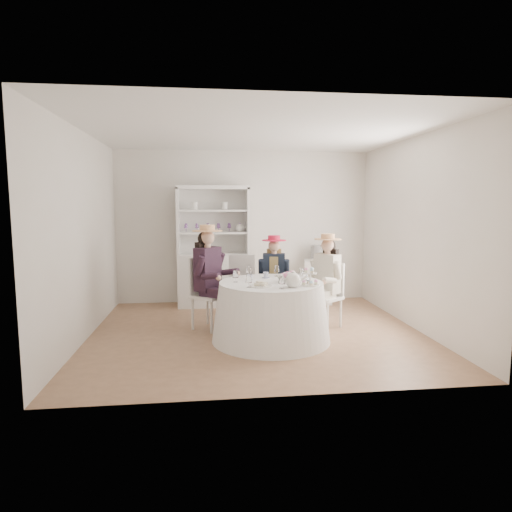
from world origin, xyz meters
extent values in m
plane|color=#855E42|center=(0.00, 0.00, 0.00)|extent=(4.50, 4.50, 0.00)
plane|color=white|center=(0.00, 0.00, 2.70)|extent=(4.50, 4.50, 0.00)
plane|color=silver|center=(0.00, 2.00, 1.35)|extent=(4.50, 0.00, 4.50)
plane|color=silver|center=(0.00, -2.00, 1.35)|extent=(4.50, 0.00, 4.50)
plane|color=silver|center=(-2.25, 0.00, 1.35)|extent=(0.00, 4.50, 4.50)
plane|color=silver|center=(2.25, 0.00, 1.35)|extent=(0.00, 4.50, 4.50)
cone|color=white|center=(0.14, -0.35, 0.37)|extent=(1.53, 1.53, 0.74)
cylinder|color=white|center=(0.14, -0.35, 0.75)|extent=(1.33, 1.33, 0.02)
cube|color=silver|center=(-0.56, 1.68, 0.46)|extent=(1.27, 0.61, 0.92)
cube|color=silver|center=(-0.56, 1.88, 1.48)|extent=(1.22, 0.19, 1.12)
cube|color=silver|center=(-0.56, 1.68, 2.04)|extent=(1.27, 0.61, 0.06)
cube|color=silver|center=(-1.15, 1.68, 1.48)|extent=(0.10, 0.46, 1.12)
cube|color=silver|center=(0.03, 1.68, 1.48)|extent=(0.10, 0.46, 1.12)
cube|color=silver|center=(-0.56, 1.68, 1.27)|extent=(1.18, 0.55, 0.03)
cube|color=silver|center=(-0.56, 1.68, 1.65)|extent=(1.18, 0.55, 0.03)
sphere|color=white|center=(-0.10, 1.68, 1.36)|extent=(0.14, 0.14, 0.14)
cube|color=silver|center=(1.31, 1.72, 0.38)|extent=(0.58, 0.58, 0.76)
cylinder|color=black|center=(1.31, 1.72, 0.90)|extent=(0.28, 0.28, 0.27)
cube|color=silver|center=(-0.64, 0.26, 0.47)|extent=(0.59, 0.59, 0.04)
cylinder|color=silver|center=(-0.62, 0.03, 0.23)|extent=(0.04, 0.04, 0.46)
cylinder|color=silver|center=(-0.41, 0.29, 0.23)|extent=(0.04, 0.04, 0.46)
cylinder|color=silver|center=(-0.88, 0.24, 0.23)|extent=(0.04, 0.04, 0.46)
cylinder|color=silver|center=(-0.67, 0.50, 0.23)|extent=(0.04, 0.04, 0.46)
cube|color=silver|center=(-0.79, 0.38, 0.75)|extent=(0.27, 0.33, 0.52)
cube|color=black|center=(-0.66, 0.28, 0.86)|extent=(0.40, 0.42, 0.61)
cube|color=black|center=(-0.61, 0.11, 0.55)|extent=(0.36, 0.33, 0.13)
cylinder|color=black|center=(-0.49, 0.02, 0.24)|extent=(0.10, 0.10, 0.48)
cylinder|color=black|center=(-0.76, 0.08, 0.93)|extent=(0.20, 0.19, 0.29)
cube|color=black|center=(-0.49, 0.26, 0.55)|extent=(0.36, 0.33, 0.13)
cylinder|color=black|center=(-0.37, 0.16, 0.24)|extent=(0.10, 0.10, 0.48)
cylinder|color=black|center=(-0.49, 0.42, 0.93)|extent=(0.20, 0.19, 0.29)
cylinder|color=#D8A889|center=(-0.66, 0.28, 1.18)|extent=(0.09, 0.09, 0.08)
sphere|color=#D8A889|center=(-0.66, 0.28, 1.30)|extent=(0.20, 0.20, 0.20)
sphere|color=black|center=(-0.70, 0.31, 1.28)|extent=(0.20, 0.20, 0.20)
cube|color=black|center=(-0.73, 0.33, 1.03)|extent=(0.22, 0.25, 0.40)
cylinder|color=tan|center=(-0.66, 0.28, 1.39)|extent=(0.42, 0.42, 0.01)
cylinder|color=tan|center=(-0.66, 0.28, 1.43)|extent=(0.21, 0.21, 0.08)
cube|color=silver|center=(0.33, 0.63, 0.41)|extent=(0.42, 0.42, 0.04)
cylinder|color=silver|center=(0.16, 0.51, 0.20)|extent=(0.03, 0.03, 0.40)
cylinder|color=silver|center=(0.45, 0.46, 0.20)|extent=(0.03, 0.03, 0.40)
cylinder|color=silver|center=(0.22, 0.80, 0.20)|extent=(0.03, 0.03, 0.40)
cylinder|color=silver|center=(0.50, 0.75, 0.20)|extent=(0.03, 0.03, 0.40)
cube|color=silver|center=(0.36, 0.79, 0.66)|extent=(0.35, 0.09, 0.46)
cube|color=#17202F|center=(0.34, 0.65, 0.75)|extent=(0.36, 0.24, 0.53)
cube|color=tan|center=(0.34, 0.65, 0.75)|extent=(0.16, 0.22, 0.46)
cube|color=#17202F|center=(0.23, 0.54, 0.49)|extent=(0.17, 0.33, 0.11)
cylinder|color=#17202F|center=(0.21, 0.41, 0.21)|extent=(0.09, 0.09, 0.42)
cylinder|color=#17202F|center=(0.14, 0.65, 0.82)|extent=(0.11, 0.17, 0.25)
cube|color=#17202F|center=(0.40, 0.51, 0.49)|extent=(0.17, 0.33, 0.11)
cylinder|color=#17202F|center=(0.37, 0.38, 0.21)|extent=(0.09, 0.09, 0.42)
cylinder|color=#17202F|center=(0.52, 0.58, 0.82)|extent=(0.11, 0.17, 0.25)
cylinder|color=#D8A889|center=(0.34, 0.65, 1.03)|extent=(0.08, 0.08, 0.07)
sphere|color=#D8A889|center=(0.34, 0.65, 1.14)|extent=(0.17, 0.17, 0.17)
sphere|color=tan|center=(0.34, 0.69, 1.12)|extent=(0.17, 0.17, 0.17)
cube|color=tan|center=(0.35, 0.72, 0.91)|extent=(0.23, 0.11, 0.35)
cylinder|color=#D21F42|center=(0.34, 0.65, 1.22)|extent=(0.37, 0.37, 0.01)
cylinder|color=#D21F42|center=(0.34, 0.65, 1.25)|extent=(0.18, 0.18, 0.07)
cube|color=silver|center=(1.01, 0.14, 0.43)|extent=(0.53, 0.53, 0.04)
cylinder|color=silver|center=(0.80, 0.17, 0.21)|extent=(0.03, 0.03, 0.42)
cylinder|color=silver|center=(0.98, -0.07, 0.21)|extent=(0.03, 0.03, 0.42)
cylinder|color=silver|center=(1.04, 0.36, 0.21)|extent=(0.03, 0.03, 0.42)
cylinder|color=silver|center=(1.22, 0.11, 0.21)|extent=(0.03, 0.03, 0.42)
cube|color=silver|center=(1.15, 0.25, 0.69)|extent=(0.24, 0.31, 0.48)
cube|color=beige|center=(1.02, 0.15, 0.78)|extent=(0.36, 0.39, 0.55)
cube|color=beige|center=(0.87, 0.14, 0.51)|extent=(0.33, 0.29, 0.11)
cylinder|color=beige|center=(0.76, 0.06, 0.22)|extent=(0.10, 0.10, 0.44)
cylinder|color=beige|center=(0.88, 0.29, 0.85)|extent=(0.18, 0.17, 0.26)
cube|color=beige|center=(0.97, 0.01, 0.51)|extent=(0.33, 0.29, 0.11)
cylinder|color=beige|center=(0.86, -0.07, 0.22)|extent=(0.10, 0.10, 0.44)
cylinder|color=beige|center=(1.11, -0.03, 0.85)|extent=(0.18, 0.17, 0.26)
cylinder|color=#D8A889|center=(1.02, 0.15, 1.08)|extent=(0.09, 0.09, 0.08)
sphere|color=#D8A889|center=(1.02, 0.15, 1.18)|extent=(0.18, 0.18, 0.18)
sphere|color=black|center=(1.06, 0.18, 1.17)|extent=(0.18, 0.18, 0.18)
cube|color=black|center=(1.09, 0.20, 0.94)|extent=(0.20, 0.23, 0.36)
cylinder|color=tan|center=(1.02, 0.15, 1.27)|extent=(0.38, 0.38, 0.01)
cylinder|color=tan|center=(1.02, 0.15, 1.31)|extent=(0.19, 0.19, 0.08)
cube|color=silver|center=(-0.09, 0.87, 0.47)|extent=(0.52, 0.52, 0.04)
cylinder|color=silver|center=(0.11, 0.98, 0.23)|extent=(0.04, 0.04, 0.46)
cylinder|color=silver|center=(-0.21, 1.08, 0.23)|extent=(0.04, 0.04, 0.46)
cylinder|color=silver|center=(0.02, 0.66, 0.23)|extent=(0.04, 0.04, 0.46)
cylinder|color=silver|center=(-0.30, 0.76, 0.23)|extent=(0.04, 0.04, 0.46)
cube|color=silver|center=(-0.15, 0.69, 0.75)|extent=(0.39, 0.14, 0.52)
imported|color=white|center=(-0.12, -0.18, 0.80)|extent=(0.08, 0.08, 0.06)
imported|color=white|center=(0.12, -0.04, 0.80)|extent=(0.08, 0.08, 0.07)
imported|color=white|center=(0.41, -0.24, 0.80)|extent=(0.11, 0.11, 0.08)
imported|color=white|center=(0.36, -0.36, 0.79)|extent=(0.29, 0.29, 0.06)
sphere|color=pink|center=(0.41, -0.41, 0.86)|extent=(0.07, 0.07, 0.07)
sphere|color=white|center=(0.40, -0.37, 0.86)|extent=(0.07, 0.07, 0.07)
sphere|color=pink|center=(0.36, -0.35, 0.86)|extent=(0.07, 0.07, 0.07)
sphere|color=white|center=(0.32, -0.35, 0.86)|extent=(0.07, 0.07, 0.07)
sphere|color=pink|center=(0.29, -0.39, 0.86)|extent=(0.07, 0.07, 0.07)
sphere|color=white|center=(0.29, -0.43, 0.86)|extent=(0.07, 0.07, 0.07)
sphere|color=pink|center=(0.32, -0.46, 0.86)|extent=(0.07, 0.07, 0.07)
sphere|color=white|center=(0.36, -0.47, 0.86)|extent=(0.07, 0.07, 0.07)
sphere|color=pink|center=(0.40, -0.45, 0.86)|extent=(0.07, 0.07, 0.07)
sphere|color=white|center=(0.35, -0.72, 0.85)|extent=(0.19, 0.19, 0.19)
cylinder|color=white|center=(0.47, -0.72, 0.86)|extent=(0.11, 0.03, 0.09)
cylinder|color=white|center=(0.35, -0.72, 0.94)|extent=(0.04, 0.04, 0.02)
cylinder|color=white|center=(-0.03, -0.63, 0.77)|extent=(0.27, 0.27, 0.01)
cube|color=beige|center=(-0.08, -0.65, 0.80)|extent=(0.06, 0.04, 0.03)
cube|color=beige|center=(-0.03, -0.63, 0.81)|extent=(0.07, 0.06, 0.03)
cube|color=beige|center=(0.02, -0.60, 0.80)|extent=(0.08, 0.07, 0.03)
cube|color=beige|center=(-0.05, -0.58, 0.81)|extent=(0.07, 0.07, 0.03)
cube|color=beige|center=(0.00, -0.67, 0.80)|extent=(0.07, 0.08, 0.03)
cylinder|color=white|center=(0.58, -0.63, 0.77)|extent=(0.23, 0.23, 0.01)
cylinder|color=white|center=(0.58, -0.63, 0.84)|extent=(0.02, 0.02, 0.15)
cylinder|color=white|center=(0.58, -0.63, 0.92)|extent=(0.17, 0.17, 0.01)
camera|label=1|loc=(-0.68, -5.69, 1.75)|focal=30.00mm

